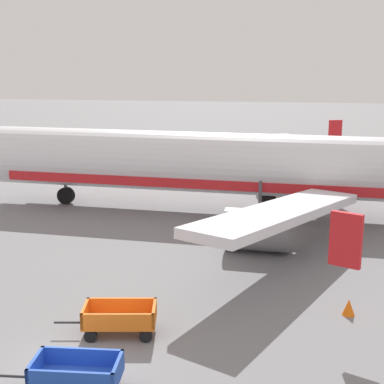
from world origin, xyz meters
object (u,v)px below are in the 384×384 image
Objects in this scene: airplane at (241,165)px; baggage_cart_second_in_row at (119,318)px; traffic_cone_near_plane at (349,307)px; baggage_cart_nearest at (76,374)px.

baggage_cart_second_in_row is (-2.95, -16.49, -2.45)m from airplane.
baggage_cart_nearest is at bearing -141.70° from traffic_cone_near_plane.
baggage_cart_nearest is 0.99× the size of baggage_cart_second_in_row.
traffic_cone_near_plane is (8.28, 6.54, -0.29)m from baggage_cart_nearest.
airplane is at bearing 110.51° from traffic_cone_near_plane.
baggage_cart_second_in_row is 8.54m from traffic_cone_near_plane.
baggage_cart_second_in_row is at bearing -100.13° from airplane.
baggage_cart_second_in_row is at bearing -160.68° from traffic_cone_near_plane.
airplane is 10.40× the size of baggage_cart_second_in_row.
baggage_cart_nearest is 10.55m from traffic_cone_near_plane.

